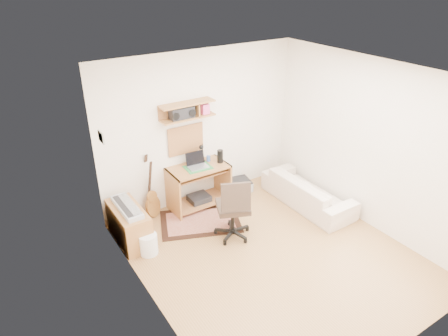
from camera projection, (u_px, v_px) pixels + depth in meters
floor at (272, 255)px, 5.84m from camera, size 3.60×4.00×0.01m
ceiling at (284, 76)px, 4.65m from camera, size 3.60×4.00×0.01m
back_wall at (200, 128)px, 6.74m from camera, size 3.60×0.01×2.60m
left_wall at (149, 218)px, 4.37m from camera, size 0.01×4.00×2.60m
right_wall at (370, 145)px, 6.12m from camera, size 0.01×4.00×2.60m
wall_shelf at (187, 111)px, 6.32m from camera, size 0.90×0.25×0.26m
cork_board at (186, 139)px, 6.64m from camera, size 0.64×0.03×0.49m
wall_photo at (101, 137)px, 5.31m from camera, size 0.02×0.20×0.15m
desk at (199, 187)px, 6.85m from camera, size 1.00×0.55×0.75m
laptop at (198, 161)px, 6.60m from camera, size 0.35×0.35×0.25m
speaker at (220, 156)px, 6.78m from camera, size 0.10×0.10×0.22m
desk_lamp at (203, 152)px, 6.79m from camera, size 0.11×0.11×0.33m
pencil_cup at (208, 158)px, 6.86m from camera, size 0.07×0.07×0.10m
boombox at (182, 113)px, 6.27m from camera, size 0.38×0.17×0.20m
rug at (200, 221)px, 6.57m from camera, size 1.49×1.26×0.02m
task_chair at (233, 207)px, 6.02m from camera, size 0.70×0.70×1.04m
cabinet at (129, 225)px, 6.03m from camera, size 0.40×0.90×0.55m
music_keyboard at (127, 207)px, 5.89m from camera, size 0.24×0.76×0.07m
guitar at (151, 187)px, 6.49m from camera, size 0.34×0.28×1.09m
waste_basket at (148, 244)px, 5.80m from camera, size 0.30×0.30×0.32m
printer at (237, 186)px, 7.47m from camera, size 0.55×0.46×0.18m
sofa at (308, 187)px, 6.92m from camera, size 0.51×1.74×0.68m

